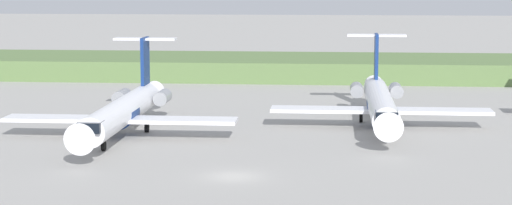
# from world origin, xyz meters

# --- Properties ---
(ground_plane) EXTENTS (500.00, 500.00, 0.00)m
(ground_plane) POSITION_xyz_m (0.00, 30.00, 0.00)
(ground_plane) COLOR #9E9B96
(grass_berm) EXTENTS (320.00, 20.00, 3.06)m
(grass_berm) POSITION_xyz_m (0.00, 69.45, 1.53)
(grass_berm) COLOR #597542
(grass_berm) RESTS_ON ground
(regional_jet_second) EXTENTS (22.81, 31.00, 9.00)m
(regional_jet_second) POSITION_xyz_m (-12.87, 17.26, 2.54)
(regional_jet_second) COLOR white
(regional_jet_second) RESTS_ON ground
(regional_jet_third) EXTENTS (22.81, 31.00, 9.00)m
(regional_jet_third) POSITION_xyz_m (12.69, 25.38, 2.54)
(regional_jet_third) COLOR white
(regional_jet_third) RESTS_ON ground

